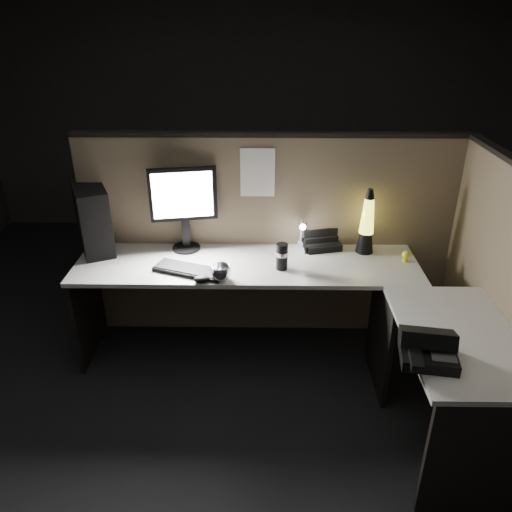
{
  "coord_description": "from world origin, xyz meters",
  "views": [
    {
      "loc": [
        -0.04,
        -2.37,
        2.27
      ],
      "look_at": [
        -0.08,
        0.35,
        0.91
      ],
      "focal_mm": 35.0,
      "sensor_mm": 36.0,
      "label": 1
    }
  ],
  "objects_px": {
    "keyboard": "(190,270)",
    "desk_phone": "(427,348)",
    "monitor": "(183,201)",
    "lava_lamp": "(367,226)",
    "pc_tower": "(93,218)"
  },
  "relations": [
    {
      "from": "keyboard",
      "to": "desk_phone",
      "type": "relative_size",
      "value": 1.58
    },
    {
      "from": "pc_tower",
      "to": "desk_phone",
      "type": "distance_m",
      "value": 2.32
    },
    {
      "from": "keyboard",
      "to": "lava_lamp",
      "type": "xyz_separation_m",
      "value": [
        1.18,
        0.32,
        0.18
      ]
    },
    {
      "from": "keyboard",
      "to": "desk_phone",
      "type": "bearing_deg",
      "value": -13.89
    },
    {
      "from": "lava_lamp",
      "to": "desk_phone",
      "type": "xyz_separation_m",
      "value": [
        0.09,
        -1.19,
        -0.13
      ]
    },
    {
      "from": "monitor",
      "to": "pc_tower",
      "type": "bearing_deg",
      "value": 170.85
    },
    {
      "from": "monitor",
      "to": "lava_lamp",
      "type": "height_order",
      "value": "monitor"
    },
    {
      "from": "pc_tower",
      "to": "lava_lamp",
      "type": "height_order",
      "value": "same"
    },
    {
      "from": "pc_tower",
      "to": "desk_phone",
      "type": "bearing_deg",
      "value": -56.08
    },
    {
      "from": "monitor",
      "to": "desk_phone",
      "type": "height_order",
      "value": "monitor"
    },
    {
      "from": "keyboard",
      "to": "lava_lamp",
      "type": "relative_size",
      "value": 1.03
    },
    {
      "from": "monitor",
      "to": "keyboard",
      "type": "xyz_separation_m",
      "value": [
        0.07,
        -0.35,
        -0.34
      ]
    },
    {
      "from": "monitor",
      "to": "keyboard",
      "type": "height_order",
      "value": "monitor"
    },
    {
      "from": "keyboard",
      "to": "pc_tower",
      "type": "bearing_deg",
      "value": 174.71
    },
    {
      "from": "pc_tower",
      "to": "desk_phone",
      "type": "xyz_separation_m",
      "value": [
        1.98,
        -1.21,
        -0.17
      ]
    }
  ]
}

